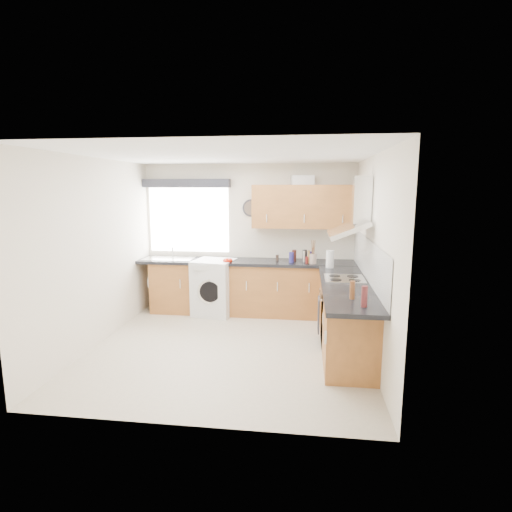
# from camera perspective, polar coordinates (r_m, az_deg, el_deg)

# --- Properties ---
(ground_plane) EXTENTS (3.60, 3.60, 0.00)m
(ground_plane) POSITION_cam_1_polar(r_m,az_deg,el_deg) (5.48, -3.81, -12.89)
(ground_plane) COLOR beige
(ceiling) EXTENTS (3.60, 3.60, 0.02)m
(ceiling) POSITION_cam_1_polar(r_m,az_deg,el_deg) (5.07, -4.14, 14.19)
(ceiling) COLOR white
(ceiling) RESTS_ON wall_back
(wall_back) EXTENTS (3.60, 0.02, 2.50)m
(wall_back) POSITION_cam_1_polar(r_m,az_deg,el_deg) (6.88, -1.07, 2.60)
(wall_back) COLOR silver
(wall_back) RESTS_ON ground_plane
(wall_front) EXTENTS (3.60, 0.02, 2.50)m
(wall_front) POSITION_cam_1_polar(r_m,az_deg,el_deg) (3.42, -9.83, -4.89)
(wall_front) COLOR silver
(wall_front) RESTS_ON ground_plane
(wall_left) EXTENTS (0.02, 3.60, 2.50)m
(wall_left) POSITION_cam_1_polar(r_m,az_deg,el_deg) (5.75, -21.85, 0.49)
(wall_left) COLOR silver
(wall_left) RESTS_ON ground_plane
(wall_right) EXTENTS (0.02, 3.60, 2.50)m
(wall_right) POSITION_cam_1_polar(r_m,az_deg,el_deg) (5.10, 16.31, -0.31)
(wall_right) COLOR silver
(wall_right) RESTS_ON ground_plane
(window) EXTENTS (1.40, 0.02, 1.10)m
(window) POSITION_cam_1_polar(r_m,az_deg,el_deg) (7.07, -9.58, 5.10)
(window) COLOR silver
(window) RESTS_ON wall_back
(window_blind) EXTENTS (1.50, 0.18, 0.14)m
(window_blind) POSITION_cam_1_polar(r_m,az_deg,el_deg) (6.96, -9.94, 10.21)
(window_blind) COLOR #26272F
(window_blind) RESTS_ON wall_back
(splashback) EXTENTS (0.01, 3.00, 0.54)m
(splashback) POSITION_cam_1_polar(r_m,az_deg,el_deg) (5.40, 15.68, -0.49)
(splashback) COLOR white
(splashback) RESTS_ON wall_right
(base_cab_back) EXTENTS (3.00, 0.58, 0.86)m
(base_cab_back) POSITION_cam_1_polar(r_m,az_deg,el_deg) (6.77, -2.24, -4.59)
(base_cab_back) COLOR brown
(base_cab_back) RESTS_ON ground_plane
(base_cab_corner) EXTENTS (0.60, 0.60, 0.86)m
(base_cab_corner) POSITION_cam_1_polar(r_m,az_deg,el_deg) (6.69, 11.44, -4.95)
(base_cab_corner) COLOR brown
(base_cab_corner) RESTS_ON ground_plane
(base_cab_right) EXTENTS (0.58, 2.10, 0.86)m
(base_cab_right) POSITION_cam_1_polar(r_m,az_deg,el_deg) (5.40, 12.57, -8.57)
(base_cab_right) COLOR brown
(base_cab_right) RESTS_ON ground_plane
(worktop_back) EXTENTS (3.60, 0.62, 0.05)m
(worktop_back) POSITION_cam_1_polar(r_m,az_deg,el_deg) (6.65, -1.43, -0.84)
(worktop_back) COLOR black
(worktop_back) RESTS_ON base_cab_back
(worktop_right) EXTENTS (0.62, 2.42, 0.05)m
(worktop_right) POSITION_cam_1_polar(r_m,az_deg,el_deg) (5.13, 12.79, -4.26)
(worktop_right) COLOR black
(worktop_right) RESTS_ON base_cab_right
(sink) EXTENTS (0.84, 0.46, 0.10)m
(sink) POSITION_cam_1_polar(r_m,az_deg,el_deg) (6.96, -12.33, -0.04)
(sink) COLOR silver
(sink) RESTS_ON worktop_back
(oven) EXTENTS (0.56, 0.58, 0.85)m
(oven) POSITION_cam_1_polar(r_m,az_deg,el_deg) (5.54, 12.32, -8.13)
(oven) COLOR black
(oven) RESTS_ON ground_plane
(hob_plate) EXTENTS (0.52, 0.52, 0.01)m
(hob_plate) POSITION_cam_1_polar(r_m,az_deg,el_deg) (5.41, 12.51, -3.17)
(hob_plate) COLOR silver
(hob_plate) RESTS_ON worktop_right
(extractor_hood) EXTENTS (0.52, 0.78, 0.66)m
(extractor_hood) POSITION_cam_1_polar(r_m,az_deg,el_deg) (5.30, 13.93, 5.84)
(extractor_hood) COLOR silver
(extractor_hood) RESTS_ON wall_right
(upper_cabinets) EXTENTS (1.70, 0.35, 0.70)m
(upper_cabinets) POSITION_cam_1_polar(r_m,az_deg,el_deg) (6.59, 6.95, 7.02)
(upper_cabinets) COLOR brown
(upper_cabinets) RESTS_ON wall_back
(washing_machine) EXTENTS (0.72, 0.70, 0.92)m
(washing_machine) POSITION_cam_1_polar(r_m,az_deg,el_deg) (6.74, -5.97, -4.44)
(washing_machine) COLOR silver
(washing_machine) RESTS_ON ground_plane
(wall_clock) EXTENTS (0.30, 0.04, 0.30)m
(wall_clock) POSITION_cam_1_polar(r_m,az_deg,el_deg) (6.79, -0.71, 6.86)
(wall_clock) COLOR #26272F
(wall_clock) RESTS_ON wall_back
(casserole) EXTENTS (0.41, 0.33, 0.15)m
(casserole) POSITION_cam_1_polar(r_m,az_deg,el_deg) (6.68, 6.59, 10.71)
(casserole) COLOR silver
(casserole) RESTS_ON upper_cabinets
(storage_box) EXTENTS (0.30, 0.26, 0.12)m
(storage_box) POSITION_cam_1_polar(r_m,az_deg,el_deg) (6.68, 6.26, 10.59)
(storage_box) COLOR red
(storage_box) RESTS_ON upper_cabinets
(utensil_pot) EXTENTS (0.14, 0.14, 0.16)m
(utensil_pot) POSITION_cam_1_polar(r_m,az_deg,el_deg) (6.41, 8.14, -0.40)
(utensil_pot) COLOR gray
(utensil_pot) RESTS_ON worktop_back
(kitchen_roll) EXTENTS (0.13, 0.13, 0.26)m
(kitchen_roll) POSITION_cam_1_polar(r_m,az_deg,el_deg) (6.11, 10.53, -0.45)
(kitchen_roll) COLOR silver
(kitchen_roll) RESTS_ON worktop_right
(tomato_cluster) EXTENTS (0.14, 0.14, 0.06)m
(tomato_cluster) POSITION_cam_1_polar(r_m,az_deg,el_deg) (6.49, -4.05, -0.63)
(tomato_cluster) COLOR red
(tomato_cluster) RESTS_ON worktop_back
(jar_0) EXTENTS (0.04, 0.04, 0.21)m
(jar_0) POSITION_cam_1_polar(r_m,az_deg,el_deg) (6.43, 7.52, -0.12)
(jar_0) COLOR olive
(jar_0) RESTS_ON worktop_back
(jar_1) EXTENTS (0.08, 0.08, 0.17)m
(jar_1) POSITION_cam_1_polar(r_m,az_deg,el_deg) (6.46, 5.07, -0.20)
(jar_1) COLOR navy
(jar_1) RESTS_ON worktop_back
(jar_2) EXTENTS (0.06, 0.06, 0.15)m
(jar_2) POSITION_cam_1_polar(r_m,az_deg,el_deg) (6.52, 8.12, -0.25)
(jar_2) COLOR #362E1E
(jar_2) RESTS_ON worktop_back
(jar_3) EXTENTS (0.04, 0.04, 0.18)m
(jar_3) POSITION_cam_1_polar(r_m,az_deg,el_deg) (6.51, 6.88, -0.12)
(jar_3) COLOR #A8A18F
(jar_3) RESTS_ON worktop_back
(jar_4) EXTENTS (0.07, 0.07, 0.20)m
(jar_4) POSITION_cam_1_polar(r_m,az_deg,el_deg) (6.56, 6.97, 0.04)
(jar_4) COLOR black
(jar_4) RESTS_ON worktop_back
(jar_5) EXTENTS (0.05, 0.05, 0.11)m
(jar_5) POSITION_cam_1_polar(r_m,az_deg,el_deg) (6.42, 7.26, -0.59)
(jar_5) COLOR maroon
(jar_5) RESTS_ON worktop_back
(jar_6) EXTENTS (0.07, 0.07, 0.19)m
(jar_6) POSITION_cam_1_polar(r_m,az_deg,el_deg) (6.59, 5.48, 0.08)
(jar_6) COLOR #3C1A15
(jar_6) RESTS_ON worktop_back
(jar_7) EXTENTS (0.08, 0.08, 0.18)m
(jar_7) POSITION_cam_1_polar(r_m,az_deg,el_deg) (6.52, 7.67, -0.12)
(jar_7) COLOR navy
(jar_7) RESTS_ON worktop_back
(jar_8) EXTENTS (0.05, 0.05, 0.10)m
(jar_8) POSITION_cam_1_polar(r_m,az_deg,el_deg) (6.63, 3.05, -0.25)
(jar_8) COLOR black
(jar_8) RESTS_ON worktop_back
(bottle_0) EXTENTS (0.06, 0.06, 0.20)m
(bottle_0) POSITION_cam_1_polar(r_m,az_deg,el_deg) (4.46, 13.60, -4.76)
(bottle_0) COLOR brown
(bottle_0) RESTS_ON worktop_right
(bottle_1) EXTENTS (0.06, 0.06, 0.22)m
(bottle_1) POSITION_cam_1_polar(r_m,az_deg,el_deg) (4.20, 15.22, -5.61)
(bottle_1) COLOR #5A2022
(bottle_1) RESTS_ON worktop_right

